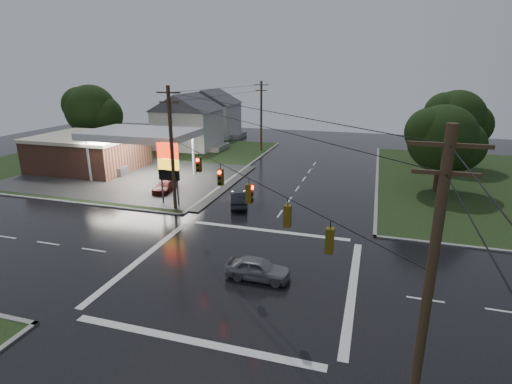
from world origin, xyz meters
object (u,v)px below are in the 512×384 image
(utility_pole_n, at_px, (261,115))
(car_crossing, at_px, (258,269))
(utility_pole_nw, at_px, (172,147))
(house_near, at_px, (188,121))
(tree_ne_near, at_px, (444,139))
(car_north, at_px, (239,199))
(pylon_sign, at_px, (168,163))
(house_far, at_px, (212,112))
(gas_station, at_px, (96,150))
(tree_nw_behind, at_px, (92,110))
(utility_pole_se, at_px, (428,294))
(tree_ne_far, at_px, (457,120))
(car_pump, at_px, (165,186))

(utility_pole_n, relative_size, car_crossing, 2.63)
(utility_pole_nw, distance_m, house_near, 28.90)
(tree_ne_near, relative_size, car_north, 2.10)
(pylon_sign, height_order, utility_pole_n, utility_pole_n)
(house_far, height_order, tree_ne_near, tree_ne_near)
(gas_station, xyz_separation_m, tree_nw_behind, (-8.17, 10.29, 3.63))
(car_north, distance_m, car_crossing, 13.60)
(utility_pole_se, distance_m, house_near, 54.77)
(tree_nw_behind, bearing_deg, house_far, 56.56)
(tree_ne_far, relative_size, car_pump, 2.41)
(gas_station, bearing_deg, car_crossing, -36.73)
(gas_station, distance_m, car_north, 22.90)
(utility_pole_n, bearing_deg, tree_nw_behind, -161.79)
(utility_pole_nw, bearing_deg, car_north, 24.91)
(house_far, bearing_deg, car_pump, -75.25)
(utility_pole_nw, relative_size, tree_ne_near, 1.22)
(utility_pole_se, distance_m, tree_ne_far, 44.16)
(tree_ne_far, xyz_separation_m, car_north, (-21.35, -22.03, -5.47))
(utility_pole_n, height_order, tree_ne_far, utility_pole_n)
(tree_ne_far, bearing_deg, tree_nw_behind, -175.51)
(house_near, height_order, tree_ne_near, tree_ne_near)
(tree_ne_near, xyz_separation_m, car_pump, (-27.14, -7.99, -4.97))
(tree_ne_far, height_order, car_crossing, tree_ne_far)
(gas_station, bearing_deg, utility_pole_se, -39.70)
(house_far, distance_m, car_crossing, 53.89)
(utility_pole_nw, height_order, tree_ne_far, utility_pole_nw)
(house_far, xyz_separation_m, car_pump, (8.95, -34.00, -3.82))
(utility_pole_nw, distance_m, utility_pole_se, 26.87)
(house_far, distance_m, tree_ne_far, 41.57)
(car_north, height_order, car_crossing, car_north)
(utility_pole_nw, bearing_deg, tree_nw_behind, 139.90)
(utility_pole_n, relative_size, tree_ne_near, 1.17)
(car_pump, bearing_deg, gas_station, 150.81)
(gas_station, distance_m, house_far, 28.61)
(utility_pole_nw, relative_size, house_near, 1.00)
(pylon_sign, distance_m, car_pump, 5.50)
(pylon_sign, relative_size, utility_pole_n, 0.57)
(utility_pole_nw, height_order, house_near, utility_pole_nw)
(car_crossing, bearing_deg, tree_ne_far, -24.11)
(car_north, height_order, car_pump, car_north)
(pylon_sign, xyz_separation_m, tree_nw_behind, (-23.34, 19.49, 2.17))
(tree_ne_far, bearing_deg, car_north, -134.10)
(pylon_sign, bearing_deg, tree_nw_behind, 140.13)
(car_crossing, bearing_deg, utility_pole_nw, 47.96)
(pylon_sign, relative_size, house_near, 0.54)
(tree_ne_near, bearing_deg, tree_nw_behind, 170.53)
(car_north, bearing_deg, pylon_sign, -7.03)
(gas_station, height_order, pylon_sign, pylon_sign)
(pylon_sign, height_order, car_north, pylon_sign)
(car_north, bearing_deg, gas_station, -39.90)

